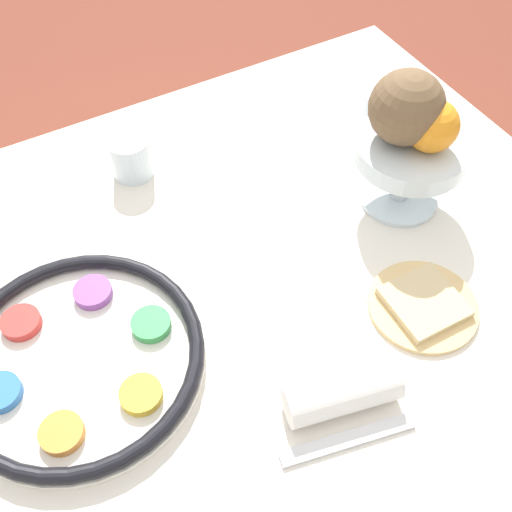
{
  "coord_description": "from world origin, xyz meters",
  "views": [
    {
      "loc": [
        -0.22,
        -0.45,
        1.48
      ],
      "look_at": [
        0.04,
        -0.0,
        0.81
      ],
      "focal_mm": 42.0,
      "sensor_mm": 36.0,
      "label": 1
    }
  ],
  "objects_px": {
    "orange_fruit": "(434,127)",
    "napkin_roll": "(342,393)",
    "cup_near": "(381,111)",
    "cup_mid": "(131,157)",
    "coconut": "(407,107)",
    "bread_plate": "(423,305)",
    "fruit_stand": "(409,158)",
    "seder_plate": "(79,358)"
  },
  "relations": [
    {
      "from": "seder_plate",
      "to": "coconut",
      "type": "distance_m",
      "value": 0.56
    },
    {
      "from": "orange_fruit",
      "to": "napkin_roll",
      "type": "xyz_separation_m",
      "value": [
        -0.29,
        -0.23,
        -0.13
      ]
    },
    {
      "from": "coconut",
      "to": "cup_near",
      "type": "xyz_separation_m",
      "value": [
        0.09,
        0.14,
        -0.14
      ]
    },
    {
      "from": "cup_near",
      "to": "cup_mid",
      "type": "height_order",
      "value": "same"
    },
    {
      "from": "napkin_roll",
      "to": "seder_plate",
      "type": "bearing_deg",
      "value": 141.65
    },
    {
      "from": "orange_fruit",
      "to": "coconut",
      "type": "height_order",
      "value": "coconut"
    },
    {
      "from": "cup_near",
      "to": "cup_mid",
      "type": "distance_m",
      "value": 0.44
    },
    {
      "from": "bread_plate",
      "to": "cup_mid",
      "type": "distance_m",
      "value": 0.52
    },
    {
      "from": "orange_fruit",
      "to": "cup_mid",
      "type": "relative_size",
      "value": 1.06
    },
    {
      "from": "fruit_stand",
      "to": "seder_plate",
      "type": "bearing_deg",
      "value": -176.35
    },
    {
      "from": "bread_plate",
      "to": "cup_near",
      "type": "xyz_separation_m",
      "value": [
        0.18,
        0.35,
        0.03
      ]
    },
    {
      "from": "orange_fruit",
      "to": "napkin_roll",
      "type": "distance_m",
      "value": 0.39
    },
    {
      "from": "cup_near",
      "to": "coconut",
      "type": "bearing_deg",
      "value": -122.06
    },
    {
      "from": "orange_fruit",
      "to": "bread_plate",
      "type": "xyz_separation_m",
      "value": [
        -0.11,
        -0.17,
        -0.15
      ]
    },
    {
      "from": "fruit_stand",
      "to": "napkin_roll",
      "type": "relative_size",
      "value": 1.12
    },
    {
      "from": "orange_fruit",
      "to": "cup_near",
      "type": "height_order",
      "value": "orange_fruit"
    },
    {
      "from": "cup_near",
      "to": "napkin_roll",
      "type": "bearing_deg",
      "value": -131.25
    },
    {
      "from": "orange_fruit",
      "to": "bread_plate",
      "type": "relative_size",
      "value": 0.49
    },
    {
      "from": "fruit_stand",
      "to": "bread_plate",
      "type": "xyz_separation_m",
      "value": [
        -0.1,
        -0.18,
        -0.08
      ]
    },
    {
      "from": "cup_mid",
      "to": "orange_fruit",
      "type": "bearing_deg",
      "value": -38.27
    },
    {
      "from": "cup_mid",
      "to": "fruit_stand",
      "type": "bearing_deg",
      "value": -37.16
    },
    {
      "from": "cup_mid",
      "to": "cup_near",
      "type": "bearing_deg",
      "value": -13.75
    },
    {
      "from": "seder_plate",
      "to": "coconut",
      "type": "xyz_separation_m",
      "value": [
        0.53,
        0.05,
        0.16
      ]
    },
    {
      "from": "seder_plate",
      "to": "cup_near",
      "type": "bearing_deg",
      "value": 17.41
    },
    {
      "from": "coconut",
      "to": "napkin_roll",
      "type": "height_order",
      "value": "coconut"
    },
    {
      "from": "coconut",
      "to": "bread_plate",
      "type": "bearing_deg",
      "value": -113.17
    },
    {
      "from": "fruit_stand",
      "to": "cup_mid",
      "type": "height_order",
      "value": "fruit_stand"
    },
    {
      "from": "bread_plate",
      "to": "napkin_roll",
      "type": "bearing_deg",
      "value": -161.17
    },
    {
      "from": "cup_mid",
      "to": "napkin_roll",
      "type": "bearing_deg",
      "value": -82.08
    },
    {
      "from": "coconut",
      "to": "cup_mid",
      "type": "xyz_separation_m",
      "value": [
        -0.34,
        0.25,
        -0.14
      ]
    },
    {
      "from": "napkin_roll",
      "to": "cup_mid",
      "type": "relative_size",
      "value": 2.14
    },
    {
      "from": "bread_plate",
      "to": "napkin_roll",
      "type": "distance_m",
      "value": 0.19
    },
    {
      "from": "fruit_stand",
      "to": "orange_fruit",
      "type": "distance_m",
      "value": 0.07
    },
    {
      "from": "seder_plate",
      "to": "cup_near",
      "type": "height_order",
      "value": "cup_near"
    },
    {
      "from": "fruit_stand",
      "to": "napkin_roll",
      "type": "bearing_deg",
      "value": -138.59
    },
    {
      "from": "fruit_stand",
      "to": "coconut",
      "type": "height_order",
      "value": "coconut"
    },
    {
      "from": "seder_plate",
      "to": "fruit_stand",
      "type": "height_order",
      "value": "fruit_stand"
    },
    {
      "from": "seder_plate",
      "to": "bread_plate",
      "type": "distance_m",
      "value": 0.47
    },
    {
      "from": "coconut",
      "to": "cup_mid",
      "type": "height_order",
      "value": "coconut"
    },
    {
      "from": "fruit_stand",
      "to": "cup_near",
      "type": "bearing_deg",
      "value": 64.18
    },
    {
      "from": "napkin_roll",
      "to": "cup_near",
      "type": "bearing_deg",
      "value": 48.75
    },
    {
      "from": "orange_fruit",
      "to": "bread_plate",
      "type": "bearing_deg",
      "value": -123.39
    }
  ]
}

